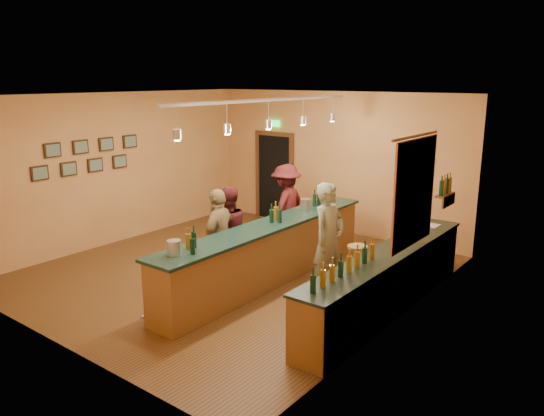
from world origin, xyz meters
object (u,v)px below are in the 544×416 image
Objects in this scene: back_counter at (387,280)px; tasting_bar at (268,249)px; bar_stool at (357,254)px; customer_a at (228,232)px; customer_c at (286,205)px; bartender at (329,239)px; customer_b at (219,238)px.

tasting_bar reaches higher than back_counter.
back_counter reaches higher than bar_stool.
customer_a reaches higher than bar_stool.
customer_c reaches higher than back_counter.
bartender reaches higher than customer_b.
customer_b is (-2.70, -0.83, 0.37)m from back_counter.
customer_b is at bearing 6.38° from customer_c.
tasting_bar is at bearing 106.11° from bartender.
customer_a is at bearing -153.67° from bar_stool.
customer_c is 2.44× the size of bar_stool.
bar_stool is (2.33, -1.11, -0.30)m from customer_c.
customer_a is (-1.83, -0.43, -0.11)m from bartender.
customer_c is at bearing 151.34° from back_counter.
bar_stool is at bearing 31.86° from tasting_bar.
customer_c is (-1.03, 1.92, 0.26)m from tasting_bar.
tasting_bar is 2.99× the size of customer_b.
back_counter is 0.89× the size of tasting_bar.
customer_c is at bearing 154.47° from bar_stool.
customer_c is (-3.18, 1.74, 0.38)m from back_counter.
bartender is 1.84m from customer_b.
tasting_bar is at bearing -175.18° from back_counter.
customer_b is 2.61m from customer_c.
customer_c is at bearing 118.20° from tasting_bar.
bartender is at bearing 103.70° from customer_b.
bartender reaches higher than tasting_bar.
back_counter is 1.16m from bartender.
bar_stool is at bearing 139.92° from customer_a.
back_counter is at bearing 57.13° from customer_c.
tasting_bar is 2.93× the size of customer_c.
back_counter is 1.06m from bar_stool.
customer_c is 2.59m from bar_stool.
customer_b is 2.37m from bar_stool.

